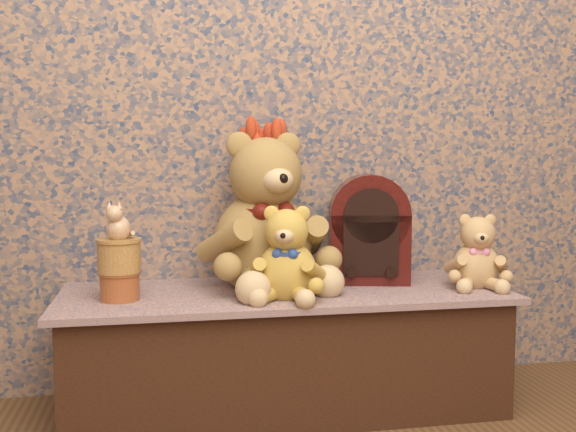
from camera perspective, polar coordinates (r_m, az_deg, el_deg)
name	(u,v)px	position (r m, az deg, el deg)	size (l,w,h in m)	color
display_shelf	(285,349)	(2.14, -0.26, -11.50)	(1.40, 0.53, 0.38)	#394176
teddy_large	(263,204)	(2.11, -2.21, 1.03)	(0.42, 0.51, 0.54)	olive
teddy_medium	(287,248)	(1.95, -0.06, -2.85)	(0.24, 0.28, 0.30)	#B38032
teddy_small	(477,248)	(2.20, 16.10, -2.68)	(0.20, 0.24, 0.25)	tan
cathedral_radio	(368,228)	(2.22, 7.02, -1.03)	(0.26, 0.19, 0.36)	#3A0D0A
ceramic_vase	(262,253)	(2.20, -2.25, -3.24)	(0.12, 0.12, 0.20)	tan
dried_stalks	(262,162)	(2.18, -2.28, 4.71)	(0.22, 0.22, 0.41)	#BF3C1E
biscuit_tin_lower	(120,286)	(2.00, -14.44, -5.94)	(0.11, 0.11, 0.08)	#AC7632
biscuit_tin_upper	(119,256)	(1.98, -14.50, -3.40)	(0.12, 0.12, 0.10)	#DFC561
cat_figurine	(118,220)	(1.97, -14.57, -0.35)	(0.08, 0.09, 0.12)	silver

